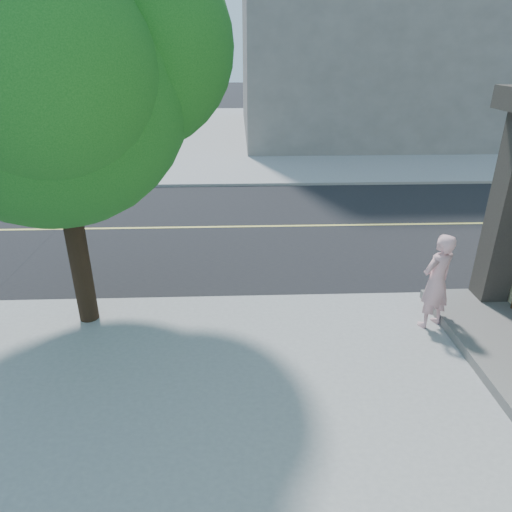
{
  "coord_description": "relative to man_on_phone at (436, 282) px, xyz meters",
  "views": [
    {
      "loc": [
        4.53,
        -8.62,
        5.01
      ],
      "look_at": [
        4.85,
        -0.52,
        1.3
      ],
      "focal_mm": 31.93,
      "sensor_mm": 36.0,
      "label": 1
    }
  ],
  "objects": [
    {
      "name": "sidewalk_ne",
      "position": [
        5.32,
        22.77,
        -1.0
      ],
      "size": [
        29.0,
        25.0,
        0.12
      ],
      "primitive_type": "cube",
      "color": "gray",
      "rests_on": "ground"
    },
    {
      "name": "filler_ne",
      "position": [
        5.82,
        23.27,
        6.06
      ],
      "size": [
        18.0,
        16.0,
        14.0
      ],
      "primitive_type": "cube",
      "color": "slate",
      "rests_on": "sidewalk_ne"
    },
    {
      "name": "street_tree",
      "position": [
        -6.53,
        0.52,
        3.89
      ],
      "size": [
        5.64,
        5.13,
        7.49
      ],
      "rotation": [
        0.0,
        0.0,
        0.12
      ],
      "color": "black",
      "rests_on": "sidewalk_se"
    },
    {
      "name": "man_on_phone",
      "position": [
        0.0,
        0.0,
        0.0
      ],
      "size": [
        0.82,
        0.71,
        1.89
      ],
      "primitive_type": "imported",
      "rotation": [
        0.0,
        0.0,
        3.6
      ],
      "color": "#DEA5AC",
      "rests_on": "sidewalk_se"
    },
    {
      "name": "ground",
      "position": [
        -8.18,
        1.27,
        -1.06
      ],
      "size": [
        140.0,
        140.0,
        0.0
      ],
      "primitive_type": "plane",
      "color": "black",
      "rests_on": "ground"
    },
    {
      "name": "road_ew",
      "position": [
        -8.18,
        5.77,
        -1.06
      ],
      "size": [
        140.0,
        9.0,
        0.01
      ],
      "primitive_type": "cube",
      "color": "black",
      "rests_on": "ground"
    }
  ]
}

